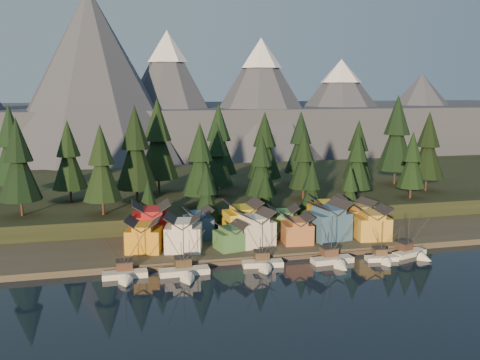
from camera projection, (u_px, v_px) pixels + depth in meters
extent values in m
plane|color=black|center=(295.00, 283.00, 114.40)|extent=(500.00, 500.00, 0.00)
cube|color=#3A352A|center=(248.00, 231.00, 152.56)|extent=(400.00, 50.00, 1.50)
cube|color=black|center=(215.00, 191.00, 200.04)|extent=(420.00, 100.00, 6.00)
cube|color=#4D4237|center=(273.00, 257.00, 130.11)|extent=(80.00, 4.00, 1.00)
cube|color=#484E5D|center=(170.00, 129.00, 341.56)|extent=(560.00, 160.00, 30.00)
cone|color=#484E5D|center=(92.00, 80.00, 268.49)|extent=(100.00, 100.00, 90.00)
cone|color=#484E5D|center=(168.00, 97.00, 296.59)|extent=(80.00, 80.00, 72.00)
cone|color=white|center=(167.00, 46.00, 291.91)|extent=(22.40, 22.40, 17.28)
cone|color=#484E5D|center=(261.00, 101.00, 297.11)|extent=(84.00, 84.00, 68.00)
cone|color=white|center=(261.00, 53.00, 292.69)|extent=(23.52, 23.52, 16.32)
cone|color=#484E5D|center=(340.00, 108.00, 326.11)|extent=(92.00, 92.00, 58.00)
cone|color=white|center=(341.00, 71.00, 322.34)|extent=(25.76, 25.76, 13.92)
cone|color=#484E5D|center=(420.00, 113.00, 348.45)|extent=(88.00, 88.00, 50.00)
cube|color=beige|center=(125.00, 275.00, 117.70)|extent=(9.83, 3.38, 1.75)
cone|color=beige|center=(126.00, 284.00, 112.57)|extent=(3.31, 3.38, 3.28)
cube|color=black|center=(125.00, 278.00, 117.82)|extent=(10.07, 3.43, 0.38)
cube|color=#483026|center=(124.00, 265.00, 119.13)|extent=(3.53, 3.31, 1.97)
cube|color=#2C2929|center=(124.00, 261.00, 118.94)|extent=(3.75, 3.53, 0.22)
cylinder|color=black|center=(124.00, 250.00, 117.29)|extent=(0.20, 0.20, 9.83)
cylinder|color=black|center=(124.00, 256.00, 120.80)|extent=(0.15, 0.15, 4.80)
cube|color=beige|center=(184.00, 272.00, 119.60)|extent=(11.21, 3.60, 1.80)
cone|color=beige|center=(189.00, 282.00, 113.77)|extent=(3.46, 3.87, 3.38)
cube|color=black|center=(184.00, 275.00, 119.72)|extent=(11.49, 3.66, 0.39)
cube|color=#453624|center=(183.00, 262.00, 121.24)|extent=(3.67, 3.45, 2.03)
cube|color=#2C2929|center=(183.00, 257.00, 121.05)|extent=(3.90, 3.68, 0.23)
cylinder|color=black|center=(183.00, 246.00, 119.23)|extent=(0.20, 0.20, 10.15)
cylinder|color=black|center=(181.00, 252.00, 123.17)|extent=(0.16, 0.16, 4.96)
cube|color=beige|center=(263.00, 264.00, 125.01)|extent=(9.75, 4.27, 1.70)
cone|color=beige|center=(266.00, 272.00, 119.94)|extent=(3.54, 3.58, 3.18)
cube|color=black|center=(263.00, 267.00, 125.12)|extent=(9.99, 4.35, 0.37)
cube|color=#463825|center=(262.00, 255.00, 126.42)|extent=(3.75, 3.56, 1.91)
cube|color=#2C2929|center=(262.00, 251.00, 126.24)|extent=(3.98, 3.80, 0.21)
cylinder|color=black|center=(263.00, 241.00, 124.62)|extent=(0.19, 0.19, 9.55)
cylinder|color=black|center=(260.00, 247.00, 128.08)|extent=(0.15, 0.15, 4.67)
cube|color=beige|center=(332.00, 261.00, 127.49)|extent=(10.26, 4.00, 1.77)
cone|color=beige|center=(343.00, 268.00, 122.31)|extent=(3.55, 3.65, 3.32)
cube|color=black|center=(332.00, 264.00, 127.60)|extent=(10.51, 4.07, 0.39)
cube|color=brown|center=(329.00, 252.00, 128.92)|extent=(3.76, 3.55, 1.99)
cube|color=#2C2929|center=(329.00, 247.00, 128.73)|extent=(3.99, 3.79, 0.22)
cylinder|color=black|center=(332.00, 237.00, 127.07)|extent=(0.20, 0.20, 9.95)
cylinder|color=black|center=(325.00, 243.00, 130.62)|extent=(0.15, 0.15, 4.87)
cube|color=white|center=(382.00, 259.00, 129.07)|extent=(7.98, 3.54, 1.47)
cone|color=white|center=(389.00, 265.00, 124.93)|extent=(3.02, 2.91, 2.76)
cube|color=black|center=(381.00, 261.00, 129.17)|extent=(8.17, 3.61, 0.32)
cube|color=brown|center=(379.00, 252.00, 130.21)|extent=(3.22, 3.05, 1.66)
cube|color=#2C2929|center=(380.00, 248.00, 130.05)|extent=(3.42, 3.25, 0.18)
cylinder|color=black|center=(382.00, 239.00, 128.70)|extent=(0.17, 0.17, 8.29)
cylinder|color=black|center=(377.00, 245.00, 131.55)|extent=(0.13, 0.13, 4.05)
cube|color=silver|center=(409.00, 254.00, 132.87)|extent=(9.71, 5.85, 1.61)
cone|color=silver|center=(426.00, 260.00, 128.67)|extent=(3.88, 3.96, 3.03)
cube|color=black|center=(409.00, 256.00, 132.98)|extent=(9.94, 5.97, 0.35)
cube|color=#432D24|center=(404.00, 246.00, 134.00)|extent=(4.04, 3.91, 1.82)
cube|color=#2C2929|center=(404.00, 242.00, 133.83)|extent=(4.29, 4.17, 0.20)
cylinder|color=black|center=(409.00, 233.00, 132.43)|extent=(0.18, 0.18, 9.08)
cylinder|color=black|center=(399.00, 239.00, 135.35)|extent=(0.14, 0.14, 4.44)
cube|color=#C2841B|center=(144.00, 240.00, 131.06)|extent=(9.77, 9.00, 5.71)
cube|color=#C2841B|center=(144.00, 226.00, 130.47)|extent=(6.10, 7.99, 1.17)
cube|color=beige|center=(184.00, 238.00, 131.65)|extent=(10.26, 9.54, 6.31)
cube|color=beige|center=(183.00, 223.00, 131.01)|extent=(6.40, 8.50, 1.23)
cube|color=#3C6E3D|center=(230.00, 240.00, 132.81)|extent=(8.15, 7.81, 4.58)
cube|color=#3C6E3D|center=(230.00, 229.00, 132.34)|extent=(5.11, 6.97, 0.96)
cube|color=silver|center=(254.00, 233.00, 136.43)|extent=(10.49, 9.72, 6.27)
cube|color=silver|center=(254.00, 218.00, 135.79)|extent=(6.57, 8.62, 1.25)
cube|color=#985D36|center=(297.00, 233.00, 138.27)|extent=(7.85, 7.85, 5.20)
cube|color=#985D36|center=(297.00, 221.00, 137.74)|extent=(4.58, 7.44, 1.02)
cube|color=#355B7D|center=(328.00, 226.00, 141.70)|extent=(11.22, 10.03, 7.18)
cube|color=#355B7D|center=(329.00, 210.00, 140.96)|extent=(6.89, 8.97, 1.37)
cube|color=gold|center=(372.00, 228.00, 142.08)|extent=(9.41, 8.46, 5.93)
cube|color=gold|center=(372.00, 215.00, 141.47)|extent=(5.54, 7.88, 1.21)
cube|color=maroon|center=(151.00, 227.00, 139.25)|extent=(9.84, 8.80, 7.47)
cube|color=maroon|center=(151.00, 211.00, 138.49)|extent=(5.51, 8.51, 1.35)
cube|color=#35567F|center=(198.00, 227.00, 142.50)|extent=(7.73, 7.31, 5.90)
cube|color=#35567F|center=(198.00, 215.00, 141.91)|extent=(4.46, 6.94, 1.02)
cube|color=gold|center=(243.00, 224.00, 143.27)|extent=(9.85, 8.54, 7.04)
cube|color=gold|center=(243.00, 209.00, 142.56)|extent=(5.63, 8.12, 1.32)
cube|color=#43743F|center=(283.00, 225.00, 145.41)|extent=(8.96, 7.78, 5.67)
cube|color=#43743F|center=(283.00, 213.00, 144.83)|extent=(5.37, 7.09, 1.13)
cube|color=gold|center=(326.00, 219.00, 148.84)|extent=(10.30, 9.43, 7.19)
cube|color=gold|center=(327.00, 204.00, 148.12)|extent=(6.16, 8.68, 1.30)
cube|color=olive|center=(357.00, 220.00, 149.87)|extent=(8.70, 8.27, 6.36)
cube|color=olive|center=(357.00, 207.00, 149.24)|extent=(5.19, 7.68, 1.10)
cylinder|color=#332319|center=(22.00, 207.00, 148.28)|extent=(0.70, 0.70, 4.79)
cone|color=black|center=(19.00, 170.00, 146.50)|extent=(11.72, 11.72, 16.51)
cone|color=black|center=(17.00, 139.00, 145.04)|extent=(7.99, 7.99, 11.98)
cylinder|color=#332319|center=(71.00, 195.00, 166.42)|extent=(0.70, 0.70, 4.50)
cone|color=black|center=(69.00, 164.00, 164.75)|extent=(10.99, 10.99, 15.48)
cone|color=black|center=(68.00, 138.00, 163.38)|extent=(7.49, 7.49, 11.24)
cylinder|color=#332319|center=(103.00, 207.00, 149.61)|extent=(0.70, 0.70, 4.48)
cone|color=black|center=(102.00, 173.00, 147.94)|extent=(10.95, 10.95, 15.43)
cone|color=black|center=(100.00, 144.00, 146.58)|extent=(7.47, 7.47, 11.20)
cylinder|color=#332319|center=(137.00, 195.00, 163.35)|extent=(0.70, 0.70, 5.31)
cone|color=black|center=(136.00, 158.00, 161.38)|extent=(12.98, 12.98, 18.29)
cone|color=black|center=(135.00, 127.00, 159.77)|extent=(8.85, 8.85, 13.27)
cylinder|color=#332319|center=(159.00, 185.00, 179.55)|extent=(0.70, 0.70, 5.60)
cone|color=black|center=(158.00, 149.00, 177.47)|extent=(13.69, 13.69, 19.29)
cone|color=black|center=(157.00, 119.00, 175.77)|extent=(9.33, 9.33, 14.00)
cylinder|color=#332319|center=(201.00, 201.00, 158.05)|extent=(0.70, 0.70, 4.45)
cone|color=black|center=(200.00, 168.00, 156.40)|extent=(10.87, 10.87, 15.31)
cone|color=black|center=(200.00, 141.00, 155.05)|extent=(7.41, 7.41, 11.11)
cylinder|color=#332319|center=(217.00, 190.00, 174.29)|extent=(0.70, 0.70, 4.27)
cone|color=black|center=(217.00, 162.00, 172.71)|extent=(10.45, 10.45, 14.72)
cone|color=black|center=(217.00, 139.00, 171.40)|extent=(7.12, 7.12, 10.69)
cylinder|color=#332319|center=(261.00, 200.00, 160.39)|extent=(0.70, 0.70, 3.87)
cone|color=black|center=(261.00, 172.00, 158.95)|extent=(9.47, 9.47, 13.34)
cone|color=black|center=(261.00, 149.00, 157.77)|extent=(6.46, 6.46, 9.69)
cylinder|color=#332319|center=(264.00, 183.00, 185.15)|extent=(0.70, 0.70, 4.78)
cone|color=black|center=(264.00, 154.00, 183.37)|extent=(11.69, 11.69, 16.48)
cone|color=black|center=(265.00, 129.00, 181.92)|extent=(7.97, 7.97, 11.96)
cylinder|color=#332319|center=(303.00, 193.00, 170.82)|extent=(0.70, 0.70, 3.85)
cone|color=black|center=(304.00, 167.00, 169.39)|extent=(9.42, 9.42, 13.28)
cone|color=black|center=(304.00, 146.00, 168.22)|extent=(6.42, 6.42, 9.64)
cylinder|color=#332319|center=(300.00, 178.00, 196.54)|extent=(0.70, 0.70, 4.72)
cone|color=black|center=(300.00, 150.00, 194.79)|extent=(11.55, 11.55, 16.27)
cone|color=black|center=(301.00, 127.00, 193.35)|extent=(7.87, 7.87, 11.81)
cylinder|color=#332319|center=(356.00, 194.00, 169.77)|extent=(0.70, 0.70, 3.88)
cone|color=black|center=(357.00, 168.00, 168.33)|extent=(9.48, 9.48, 13.36)
cone|color=black|center=(358.00, 146.00, 167.15)|extent=(6.46, 6.46, 9.69)
cylinder|color=#332319|center=(357.00, 183.00, 186.91)|extent=(0.70, 0.70, 4.27)
cone|color=black|center=(358.00, 157.00, 185.33)|extent=(10.44, 10.44, 14.71)
cone|color=black|center=(359.00, 135.00, 184.03)|extent=(7.12, 7.12, 10.68)
cylinder|color=#332319|center=(410.00, 192.00, 172.06)|extent=(0.70, 0.70, 3.78)
cone|color=black|center=(412.00, 167.00, 170.65)|extent=(9.25, 9.25, 13.04)
cone|color=black|center=(413.00, 146.00, 169.50)|extent=(6.31, 6.31, 9.46)
cylinder|color=#332319|center=(395.00, 176.00, 196.73)|extent=(0.70, 0.70, 5.75)
cone|color=black|center=(396.00, 143.00, 194.60)|extent=(14.05, 14.05, 19.79)
cone|color=black|center=(398.00, 115.00, 192.85)|extent=(9.58, 9.58, 14.37)
cylinder|color=#332319|center=(219.00, 180.00, 191.42)|extent=(0.70, 0.70, 5.22)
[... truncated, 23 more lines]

